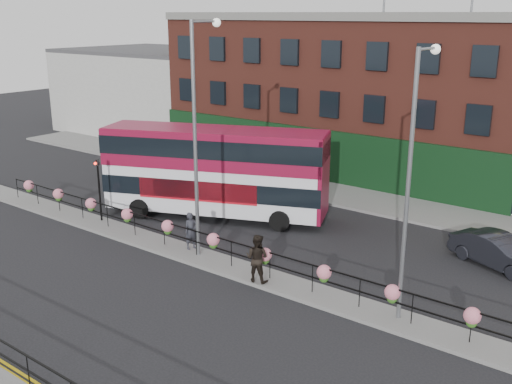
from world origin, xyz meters
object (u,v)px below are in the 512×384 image
Objects in this scene: car at (499,251)px; lamp_column_east at (413,164)px; double_decker_bus at (216,164)px; pedestrian_b at (257,258)px; lamp_column_west at (199,120)px; pedestrian_a at (191,231)px.

car is 0.49× the size of lamp_column_east.
double_decker_bus is 2.61× the size of car.
lamp_column_west is (-3.71, 0.85, 4.95)m from pedestrian_b.
double_decker_bus reaches higher than car.
pedestrian_b is (4.41, -0.91, 0.13)m from pedestrian_a.
car is at bearing 9.45° from double_decker_bus.
lamp_column_east is at bearing -19.42° from double_decker_bus.
car is 2.30× the size of pedestrian_b.
lamp_column_west reaches higher than car.
car is at bearing -144.90° from pedestrian_b.
pedestrian_b is (-7.06, -7.58, 0.43)m from car.
car is at bearing 78.72° from lamp_column_east.
double_decker_bus is 6.93× the size of pedestrian_a.
pedestrian_a is at bearing 175.37° from lamp_column_west.
car is 10.37m from pedestrian_b.
lamp_column_east reaches higher than double_decker_bus.
lamp_column_east reaches higher than pedestrian_a.
car is 13.27m from pedestrian_a.
double_decker_bus is 14.16m from car.
pedestrian_a reaches higher than car.
pedestrian_b is 6.24m from lamp_column_west.
double_decker_bus is at bearing 47.25° from pedestrian_a.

